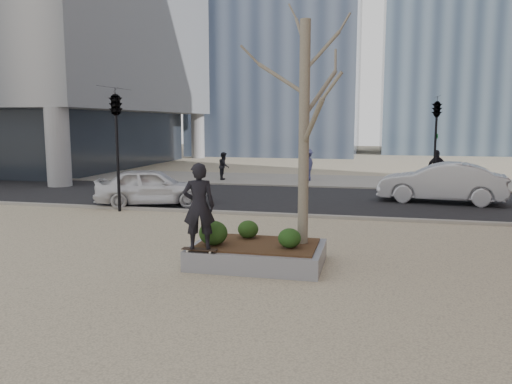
% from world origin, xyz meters
% --- Properties ---
extents(ground, '(120.00, 120.00, 0.00)m').
position_xyz_m(ground, '(0.00, 0.00, 0.00)').
color(ground, '#BDAD8B').
rests_on(ground, ground).
extents(street, '(60.00, 8.00, 0.02)m').
position_xyz_m(street, '(0.00, 10.00, 0.01)').
color(street, black).
rests_on(street, ground).
extents(far_sidewalk, '(60.00, 6.00, 0.02)m').
position_xyz_m(far_sidewalk, '(0.00, 17.00, 0.01)').
color(far_sidewalk, gray).
rests_on(far_sidewalk, ground).
extents(planter, '(3.00, 2.00, 0.45)m').
position_xyz_m(planter, '(1.00, 0.00, 0.23)').
color(planter, gray).
rests_on(planter, ground).
extents(planter_mulch, '(2.70, 1.70, 0.04)m').
position_xyz_m(planter_mulch, '(1.00, 0.00, 0.47)').
color(planter_mulch, '#382314').
rests_on(planter_mulch, planter).
extents(sycamore_tree, '(2.80, 2.80, 6.60)m').
position_xyz_m(sycamore_tree, '(2.00, 0.30, 3.79)').
color(sycamore_tree, gray).
rests_on(sycamore_tree, planter_mulch).
extents(shrub_left, '(0.65, 0.65, 0.56)m').
position_xyz_m(shrub_left, '(0.05, -0.35, 0.77)').
color(shrub_left, '#173210').
rests_on(shrub_left, planter_mulch).
extents(shrub_middle, '(0.50, 0.50, 0.43)m').
position_xyz_m(shrub_middle, '(0.65, 0.50, 0.70)').
color(shrub_middle, '#153410').
rests_on(shrub_middle, planter_mulch).
extents(shrub_right, '(0.51, 0.51, 0.44)m').
position_xyz_m(shrub_right, '(1.78, -0.21, 0.71)').
color(shrub_right, '#193511').
rests_on(shrub_right, planter_mulch).
extents(skateboard, '(0.78, 0.21, 0.08)m').
position_xyz_m(skateboard, '(-0.10, -0.88, 0.49)').
color(skateboard, black).
rests_on(skateboard, planter).
extents(skateboarder, '(0.79, 0.63, 1.88)m').
position_xyz_m(skateboarder, '(-0.10, -0.88, 1.47)').
color(skateboarder, black).
rests_on(skateboarder, skateboard).
extents(police_car, '(4.64, 3.05, 1.47)m').
position_xyz_m(police_car, '(-4.86, 7.05, 0.75)').
color(police_car, silver).
rests_on(police_car, street).
extents(car_silver, '(5.11, 2.34, 1.62)m').
position_xyz_m(car_silver, '(6.29, 10.36, 0.83)').
color(car_silver, '#ABADB3').
rests_on(car_silver, street).
extents(pedestrian_a, '(0.72, 0.86, 1.56)m').
position_xyz_m(pedestrian_a, '(-4.61, 16.10, 0.80)').
color(pedestrian_a, black).
rests_on(pedestrian_a, far_sidewalk).
extents(pedestrian_b, '(0.97, 1.30, 1.79)m').
position_xyz_m(pedestrian_b, '(0.07, 16.63, 0.92)').
color(pedestrian_b, '#434678').
rests_on(pedestrian_b, far_sidewalk).
extents(pedestrian_c, '(1.17, 0.77, 1.85)m').
position_xyz_m(pedestrian_c, '(6.75, 15.66, 0.95)').
color(pedestrian_c, black).
rests_on(pedestrian_c, far_sidewalk).
extents(traffic_light_near, '(0.60, 2.48, 4.50)m').
position_xyz_m(traffic_light_near, '(-5.50, 5.60, 2.25)').
color(traffic_light_near, black).
rests_on(traffic_light_near, ground).
extents(traffic_light_far, '(0.60, 2.48, 4.50)m').
position_xyz_m(traffic_light_far, '(6.50, 14.60, 2.25)').
color(traffic_light_far, black).
rests_on(traffic_light_far, ground).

